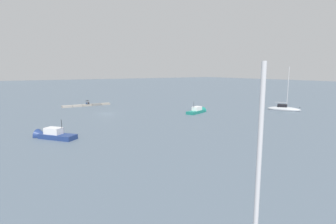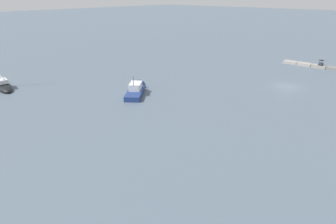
{
  "view_description": "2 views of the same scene",
  "coord_description": "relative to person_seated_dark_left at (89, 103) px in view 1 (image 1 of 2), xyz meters",
  "views": [
    {
      "loc": [
        23.56,
        65.46,
        11.05
      ],
      "look_at": [
        -3.68,
        23.02,
        3.16
      ],
      "focal_mm": 29.05,
      "sensor_mm": 36.0,
      "label": 1
    },
    {
      "loc": [
        -15.97,
        47.91,
        14.5
      ],
      "look_at": [
        5.83,
        23.34,
        0.98
      ],
      "focal_mm": 31.15,
      "sensor_mm": 36.0,
      "label": 2
    }
  ],
  "objects": [
    {
      "name": "seawall_pier",
      "position": [
        0.54,
        -0.22,
        -0.54
      ],
      "size": [
        14.48,
        1.73,
        0.57
      ],
      "color": "gray",
      "rests_on": "ground_plane"
    },
    {
      "name": "motorboat_navy_mid",
      "position": [
        16.78,
        36.15,
        -0.39
      ],
      "size": [
        6.14,
        7.0,
        4.02
      ],
      "rotation": [
        0.0,
        0.0,
        3.8
      ],
      "color": "navy",
      "rests_on": "ground_plane"
    },
    {
      "name": "person_seated_dark_left",
      "position": [
        0.0,
        0.0,
        0.0
      ],
      "size": [
        0.41,
        0.62,
        0.73
      ],
      "rotation": [
        0.0,
        0.0,
        0.04
      ],
      "color": "#1E2333",
      "rests_on": "seawall_pier"
    },
    {
      "name": "ground_plane",
      "position": [
        0.54,
        17.14,
        -0.82
      ],
      "size": [
        500.0,
        500.0,
        0.0
      ],
      "primitive_type": "plane",
      "color": "slate"
    },
    {
      "name": "umbrella_open_black",
      "position": [
        0.28,
        -0.18,
        0.85
      ],
      "size": [
        1.2,
        1.2,
        1.26
      ],
      "color": "black",
      "rests_on": "seawall_pier"
    },
    {
      "name": "person_seated_blue_right",
      "position": [
        0.56,
        -0.17,
        0.0
      ],
      "size": [
        0.41,
        0.62,
        0.73
      ],
      "rotation": [
        0.0,
        0.0,
        0.04
      ],
      "color": "#1E2333",
      "rests_on": "seawall_pier"
    },
    {
      "name": "motorboat_teal_near",
      "position": [
        -19.78,
        28.44,
        -0.42
      ],
      "size": [
        7.09,
        4.35,
        3.81
      ],
      "rotation": [
        0.0,
        0.0,
        1.93
      ],
      "color": "#197266",
      "rests_on": "ground_plane"
    },
    {
      "name": "sailboat_grey_near",
      "position": [
        -42.31,
        37.83,
        -0.4
      ],
      "size": [
        6.03,
        8.67,
        12.27
      ],
      "rotation": [
        0.0,
        0.0,
        0.47
      ],
      "color": "#ADB2B7",
      "rests_on": "ground_plane"
    }
  ]
}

